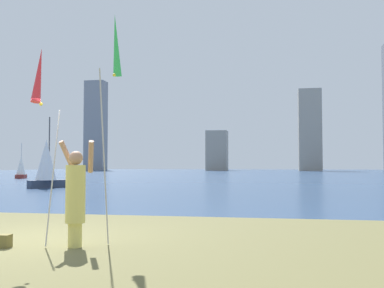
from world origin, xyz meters
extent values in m
cube|color=navy|center=(0.00, 62.10, -0.06)|extent=(120.00, 115.79, 0.12)
cube|color=#33301C|center=(0.00, 4.21, -0.02)|extent=(120.00, 0.70, 0.02)
cylinder|color=#D8CC66|center=(1.41, -0.64, 0.21)|extent=(0.24, 0.24, 0.42)
cylinder|color=#D8CC66|center=(1.41, -0.64, 0.91)|extent=(0.34, 0.34, 0.99)
sphere|color=tan|center=(1.41, -0.64, 1.53)|extent=(0.24, 0.24, 0.24)
cylinder|color=tan|center=(1.19, -0.51, 1.56)|extent=(0.24, 0.38, 0.57)
cylinder|color=tan|center=(1.62, -0.51, 1.56)|extent=(0.24, 0.38, 0.57)
cylinder|color=#B2B2B7|center=(0.93, -0.55, 1.22)|extent=(0.02, 0.47, 2.40)
cone|color=red|center=(0.93, -1.08, 2.91)|extent=(0.16, 0.33, 0.97)
sphere|color=yellow|center=(0.93, -1.00, 2.44)|extent=(0.06, 0.06, 0.06)
cylinder|color=#B2B2B7|center=(1.88, -0.55, 1.54)|extent=(0.02, 0.50, 3.04)
cone|color=green|center=(1.88, 0.01, 3.65)|extent=(0.16, 0.34, 1.17)
sphere|color=yellow|center=(1.88, -0.08, 3.07)|extent=(0.06, 0.06, 0.06)
cube|color=olive|center=(0.24, -0.89, 0.11)|extent=(0.19, 0.19, 0.22)
cube|color=#333D51|center=(-8.68, 17.35, 0.24)|extent=(1.88, 2.43, 0.47)
cylinder|color=#47474C|center=(-8.68, 17.35, 2.38)|extent=(0.07, 0.07, 3.83)
cone|color=white|center=(-8.78, 17.19, 1.69)|extent=(1.73, 1.73, 2.44)
cube|color=maroon|center=(-20.50, 33.84, 0.20)|extent=(1.42, 2.00, 0.39)
cylinder|color=silver|center=(-20.50, 33.84, 1.99)|extent=(0.06, 0.06, 3.19)
cone|color=white|center=(-20.45, 33.71, 1.31)|extent=(1.17, 1.17, 1.83)
cube|color=gray|center=(-37.96, 95.04, 10.80)|extent=(4.76, 3.55, 21.60)
cube|color=gray|center=(-8.43, 95.50, 4.57)|extent=(4.79, 4.32, 9.14)
cube|color=gray|center=(12.29, 93.85, 8.91)|extent=(4.86, 4.70, 17.83)
camera|label=1|loc=(4.80, -7.95, 1.42)|focal=42.27mm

